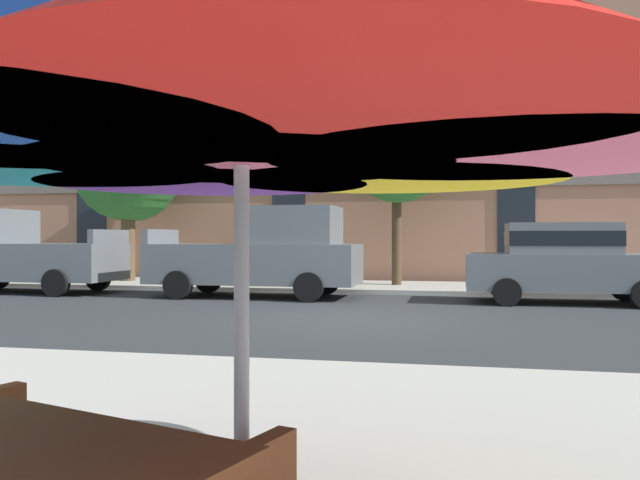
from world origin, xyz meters
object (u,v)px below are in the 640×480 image
object	(u,v)px
pickup_gray_midblock	(264,255)
patio_umbrella	(242,100)
pickup_gray	(17,254)
sedan_gray	(566,260)
street_tree_middle	(393,152)
street_tree_left	(131,165)

from	to	relation	value
pickup_gray_midblock	patio_umbrella	xyz separation A→B (m)	(3.82, -12.70, 0.96)
pickup_gray	sedan_gray	size ratio (longest dim) A/B	1.16
patio_umbrella	sedan_gray	bearing A→B (deg)	76.15
street_tree_middle	street_tree_left	bearing A→B (deg)	179.10
street_tree_left	patio_umbrella	world-z (taller)	street_tree_left
pickup_gray_midblock	street_tree_left	size ratio (longest dim) A/B	0.89
pickup_gray	patio_umbrella	world-z (taller)	patio_umbrella
sedan_gray	patio_umbrella	size ratio (longest dim) A/B	1.22
pickup_gray	pickup_gray_midblock	bearing A→B (deg)	0.00
pickup_gray	street_tree_left	world-z (taller)	street_tree_left
pickup_gray	sedan_gray	world-z (taller)	pickup_gray
sedan_gray	patio_umbrella	xyz separation A→B (m)	(-3.13, -12.70, 1.03)
pickup_gray_midblock	sedan_gray	bearing A→B (deg)	-0.00
sedan_gray	street_tree_left	size ratio (longest dim) A/B	0.77
pickup_gray_midblock	street_tree_middle	distance (m)	5.14
street_tree_left	pickup_gray	bearing A→B (deg)	-114.43
street_tree_left	patio_umbrella	distance (m)	18.55
pickup_gray	sedan_gray	xyz separation A→B (m)	(13.81, -0.00, -0.08)
sedan_gray	patio_umbrella	distance (m)	13.12
sedan_gray	pickup_gray_midblock	bearing A→B (deg)	180.00
street_tree_left	pickup_gray_midblock	bearing A→B (deg)	-31.97
pickup_gray_midblock	street_tree_middle	xyz separation A→B (m)	(2.82, 3.21, 2.85)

